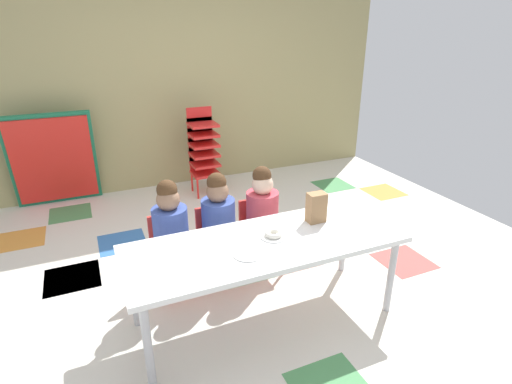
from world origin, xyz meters
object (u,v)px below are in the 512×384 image
object	(u,v)px
folded_activity_table	(53,160)
paper_bag_brown	(316,208)
seated_child_far_right	(262,210)
paper_plate_near_edge	(274,236)
seated_child_near_camera	(170,227)
seated_child_middle_seat	(218,218)
donut_powdered_on_plate	(274,234)
craft_table	(266,248)
paper_plate_center_table	(248,254)
kid_chair_red_stack	(203,147)

from	to	relation	value
folded_activity_table	paper_bag_brown	world-z (taller)	folded_activity_table
seated_child_far_right	paper_plate_near_edge	xyz separation A→B (m)	(-0.16, -0.54, 0.07)
seated_child_near_camera	seated_child_far_right	size ratio (longest dim) A/B	1.00
seated_child_near_camera	seated_child_middle_seat	bearing A→B (deg)	0.00
paper_plate_near_edge	donut_powdered_on_plate	xyz separation A→B (m)	(-0.00, 0.00, 0.02)
seated_child_far_right	paper_plate_near_edge	world-z (taller)	seated_child_far_right
seated_child_middle_seat	craft_table	bearing A→B (deg)	-76.36
craft_table	paper_plate_center_table	size ratio (longest dim) A/B	10.32
seated_child_far_right	paper_plate_center_table	world-z (taller)	seated_child_far_right
craft_table	folded_activity_table	size ratio (longest dim) A/B	1.71
paper_bag_brown	paper_plate_near_edge	xyz separation A→B (m)	(-0.38, -0.09, -0.11)
paper_bag_brown	donut_powdered_on_plate	size ratio (longest dim) A/B	1.82
paper_plate_near_edge	folded_activity_table	bearing A→B (deg)	117.75
craft_table	paper_plate_near_edge	world-z (taller)	paper_plate_near_edge
seated_child_middle_seat	paper_plate_center_table	xyz separation A→B (m)	(-0.04, -0.68, 0.07)
craft_table	seated_child_near_camera	size ratio (longest dim) A/B	2.03
folded_activity_table	paper_bag_brown	xyz separation A→B (m)	(1.80, -2.60, 0.19)
paper_plate_near_edge	paper_plate_center_table	distance (m)	0.29
seated_child_near_camera	paper_bag_brown	bearing A→B (deg)	-25.26
donut_powdered_on_plate	kid_chair_red_stack	bearing A→B (deg)	84.64
seated_child_far_right	kid_chair_red_stack	bearing A→B (deg)	88.02
kid_chair_red_stack	paper_bag_brown	bearing A→B (deg)	-86.11
paper_plate_near_edge	donut_powdered_on_plate	world-z (taller)	donut_powdered_on_plate
seated_child_near_camera	paper_plate_near_edge	size ratio (longest dim) A/B	5.10
seated_child_far_right	kid_chair_red_stack	xyz separation A→B (m)	(0.06, 1.85, 0.02)
paper_bag_brown	paper_plate_near_edge	size ratio (longest dim) A/B	1.22
craft_table	paper_bag_brown	xyz separation A→B (m)	(0.45, 0.12, 0.16)
folded_activity_table	kid_chair_red_stack	bearing A→B (deg)	-10.45
folded_activity_table	donut_powdered_on_plate	distance (m)	3.04
seated_child_middle_seat	seated_child_far_right	size ratio (longest dim) A/B	1.00
seated_child_far_right	donut_powdered_on_plate	distance (m)	0.57
paper_plate_near_edge	paper_plate_center_table	size ratio (longest dim) A/B	1.00
seated_child_middle_seat	kid_chair_red_stack	distance (m)	1.90
craft_table	seated_child_near_camera	distance (m)	0.77
paper_plate_center_table	paper_bag_brown	bearing A→B (deg)	20.11
kid_chair_red_stack	paper_plate_center_table	xyz separation A→B (m)	(-0.47, -2.53, 0.04)
kid_chair_red_stack	paper_bag_brown	size ratio (longest dim) A/B	4.73
seated_child_far_right	kid_chair_red_stack	world-z (taller)	kid_chair_red_stack
craft_table	paper_plate_center_table	bearing A→B (deg)	-147.89
paper_plate_near_edge	paper_bag_brown	bearing A→B (deg)	12.97
seated_child_near_camera	donut_powdered_on_plate	world-z (taller)	seated_child_near_camera
seated_child_near_camera	folded_activity_table	distance (m)	2.31
seated_child_middle_seat	seated_child_far_right	world-z (taller)	same
kid_chair_red_stack	donut_powdered_on_plate	size ratio (longest dim) A/B	8.62
seated_child_far_right	seated_child_near_camera	bearing A→B (deg)	180.00
seated_child_far_right	paper_bag_brown	size ratio (longest dim) A/B	4.17
seated_child_near_camera	paper_plate_near_edge	bearing A→B (deg)	-42.94
seated_child_near_camera	folded_activity_table	size ratio (longest dim) A/B	0.84
paper_plate_near_edge	donut_powdered_on_plate	bearing A→B (deg)	180.00
paper_plate_center_table	seated_child_far_right	bearing A→B (deg)	59.22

